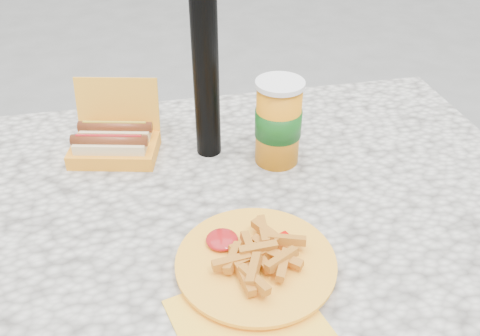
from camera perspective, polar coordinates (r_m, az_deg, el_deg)
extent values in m
cube|color=beige|center=(0.94, -1.93, -4.57)|extent=(1.20, 0.80, 0.05)
cylinder|color=black|center=(1.46, -23.88, -10.61)|extent=(0.07, 0.07, 0.70)
cylinder|color=black|center=(1.54, 15.02, -5.67)|extent=(0.07, 0.07, 0.70)
cube|color=#FFA827|center=(1.06, -13.85, 2.01)|extent=(0.19, 0.15, 0.03)
cube|color=#FFA827|center=(1.08, -13.60, 7.00)|extent=(0.17, 0.06, 0.11)
cube|color=beige|center=(1.03, -14.29, 2.03)|extent=(0.15, 0.07, 0.04)
cylinder|color=brown|center=(1.02, -14.47, 3.03)|extent=(0.15, 0.06, 0.02)
cylinder|color=maroon|center=(1.02, -14.55, 3.51)|extent=(0.13, 0.04, 0.01)
cube|color=beige|center=(1.07, -13.69, 3.53)|extent=(0.15, 0.07, 0.04)
cylinder|color=brown|center=(1.06, -13.84, 4.51)|extent=(0.15, 0.06, 0.02)
cylinder|color=#AF901E|center=(1.06, -13.92, 4.98)|extent=(0.13, 0.04, 0.01)
cube|color=yellow|center=(0.73, 1.39, -17.46)|extent=(0.24, 0.24, 0.00)
cylinder|color=#FFA827|center=(0.79, 1.79, -10.64)|extent=(0.24, 0.24, 0.01)
cylinder|color=#FFA827|center=(0.79, 1.79, -10.42)|extent=(0.25, 0.25, 0.01)
cube|color=#B8671E|center=(0.80, 5.29, -8.03)|extent=(0.06, 0.03, 0.02)
cube|color=#B8671E|center=(0.75, 1.58, -11.29)|extent=(0.04, 0.06, 0.02)
cube|color=#B8671E|center=(0.77, 1.16, -10.03)|extent=(0.06, 0.03, 0.01)
cube|color=#B8671E|center=(0.78, 4.99, -10.09)|extent=(0.05, 0.05, 0.02)
cube|color=#B8671E|center=(0.74, 1.61, -12.46)|extent=(0.04, 0.06, 0.01)
cube|color=#B8671E|center=(0.81, 2.97, -7.11)|extent=(0.04, 0.06, 0.01)
cube|color=#B8671E|center=(0.79, 0.99, -8.82)|extent=(0.02, 0.06, 0.01)
cube|color=#B8671E|center=(0.77, 2.06, -9.02)|extent=(0.06, 0.02, 0.01)
cube|color=#B8671E|center=(0.77, -0.77, -10.00)|extent=(0.04, 0.06, 0.02)
cube|color=#B8671E|center=(0.80, 3.05, -8.95)|extent=(0.04, 0.06, 0.01)
cube|color=#B8671E|center=(0.76, 4.68, -10.19)|extent=(0.06, 0.04, 0.02)
cube|color=#B8671E|center=(0.81, 2.66, -6.97)|extent=(0.02, 0.06, 0.01)
cube|color=#B8671E|center=(0.76, 4.85, -10.78)|extent=(0.04, 0.06, 0.01)
cube|color=#B8671E|center=(0.75, 0.59, -12.32)|extent=(0.02, 0.06, 0.01)
cube|color=#B8671E|center=(0.76, -0.95, -10.45)|extent=(0.06, 0.02, 0.01)
cube|color=#B8671E|center=(0.78, 2.15, -9.54)|extent=(0.06, 0.03, 0.01)
cube|color=#B8671E|center=(0.78, 0.27, -10.12)|extent=(0.04, 0.06, 0.01)
cube|color=#B8671E|center=(0.78, 2.24, -10.09)|extent=(0.03, 0.06, 0.01)
ellipsoid|color=maroon|center=(0.81, -2.03, -8.03)|extent=(0.05, 0.05, 0.02)
cube|color=#BA0500|center=(0.79, 2.39, -8.76)|extent=(0.10, 0.05, 0.00)
cylinder|color=orange|center=(0.99, 4.30, 4.87)|extent=(0.09, 0.09, 0.16)
cylinder|color=#125115|center=(0.98, 4.31, 5.11)|extent=(0.09, 0.09, 0.05)
cylinder|color=white|center=(0.95, 4.53, 9.39)|extent=(0.09, 0.09, 0.01)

